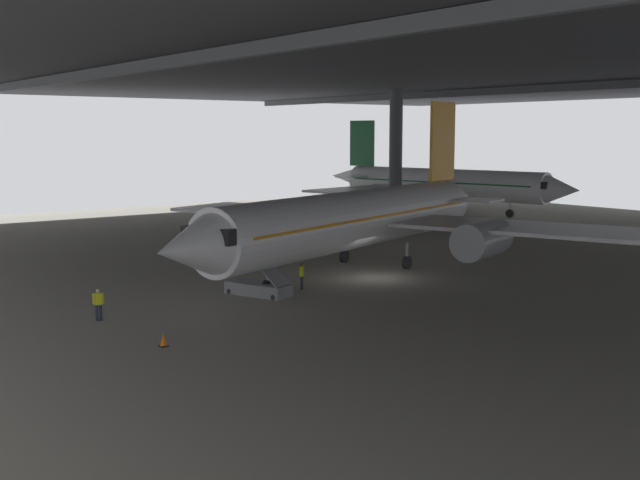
{
  "coord_description": "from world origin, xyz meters",
  "views": [
    {
      "loc": [
        37.92,
        -32.98,
        9.17
      ],
      "look_at": [
        -1.09,
        -3.27,
        2.59
      ],
      "focal_mm": 44.76,
      "sensor_mm": 36.0,
      "label": 1
    }
  ],
  "objects_px": {
    "traffic_cone_orange": "(164,340)",
    "crew_worker_near_nose": "(98,303)",
    "crew_worker_by_stairs": "(302,274)",
    "baggage_tug": "(323,242)",
    "airplane_main": "(359,219)",
    "boarding_stairs": "(258,282)",
    "airplane_distant": "(439,184)"
  },
  "relations": [
    {
      "from": "baggage_tug",
      "to": "airplane_distant",
      "type": "bearing_deg",
      "value": 117.98
    },
    {
      "from": "traffic_cone_orange",
      "to": "baggage_tug",
      "type": "relative_size",
      "value": 0.24
    },
    {
      "from": "baggage_tug",
      "to": "crew_worker_near_nose",
      "type": "bearing_deg",
      "value": -61.35
    },
    {
      "from": "crew_worker_near_nose",
      "to": "airplane_distant",
      "type": "height_order",
      "value": "airplane_distant"
    },
    {
      "from": "baggage_tug",
      "to": "traffic_cone_orange",
      "type": "bearing_deg",
      "value": -50.62
    },
    {
      "from": "crew_worker_by_stairs",
      "to": "airplane_main",
      "type": "bearing_deg",
      "value": 113.64
    },
    {
      "from": "crew_worker_near_nose",
      "to": "traffic_cone_orange",
      "type": "xyz_separation_m",
      "value": [
        6.28,
        0.39,
        -0.62
      ]
    },
    {
      "from": "crew_worker_near_nose",
      "to": "airplane_distant",
      "type": "bearing_deg",
      "value": 118.29
    },
    {
      "from": "boarding_stairs",
      "to": "traffic_cone_orange",
      "type": "xyz_separation_m",
      "value": [
        6.9,
        -9.3,
        -0.44
      ]
    },
    {
      "from": "crew_worker_by_stairs",
      "to": "baggage_tug",
      "type": "xyz_separation_m",
      "value": [
        -12.78,
        11.43,
        -0.38
      ]
    },
    {
      "from": "crew_worker_near_nose",
      "to": "crew_worker_by_stairs",
      "type": "xyz_separation_m",
      "value": [
        -0.36,
        12.62,
        -0.0
      ]
    },
    {
      "from": "traffic_cone_orange",
      "to": "baggage_tug",
      "type": "bearing_deg",
      "value": 129.38
    },
    {
      "from": "airplane_main",
      "to": "crew_worker_by_stairs",
      "type": "distance_m",
      "value": 8.09
    },
    {
      "from": "traffic_cone_orange",
      "to": "boarding_stairs",
      "type": "bearing_deg",
      "value": 126.58
    },
    {
      "from": "crew_worker_by_stairs",
      "to": "traffic_cone_orange",
      "type": "bearing_deg",
      "value": -61.49
    },
    {
      "from": "airplane_main",
      "to": "crew_worker_near_nose",
      "type": "distance_m",
      "value": 20.11
    },
    {
      "from": "airplane_main",
      "to": "airplane_distant",
      "type": "xyz_separation_m",
      "value": [
        -25.05,
        33.29,
        -0.17
      ]
    },
    {
      "from": "airplane_distant",
      "to": "traffic_cone_orange",
      "type": "distance_m",
      "value": 63.07
    },
    {
      "from": "crew_worker_by_stairs",
      "to": "traffic_cone_orange",
      "type": "xyz_separation_m",
      "value": [
        6.64,
        -12.23,
        -0.62
      ]
    },
    {
      "from": "boarding_stairs",
      "to": "airplane_distant",
      "type": "relative_size",
      "value": 0.14
    },
    {
      "from": "airplane_main",
      "to": "airplane_distant",
      "type": "distance_m",
      "value": 41.66
    },
    {
      "from": "airplane_main",
      "to": "airplane_distant",
      "type": "bearing_deg",
      "value": 126.96
    },
    {
      "from": "crew_worker_by_stairs",
      "to": "boarding_stairs",
      "type": "bearing_deg",
      "value": -95.02
    },
    {
      "from": "crew_worker_near_nose",
      "to": "traffic_cone_orange",
      "type": "distance_m",
      "value": 6.32
    },
    {
      "from": "traffic_cone_orange",
      "to": "crew_worker_near_nose",
      "type": "bearing_deg",
      "value": -176.45
    },
    {
      "from": "airplane_main",
      "to": "traffic_cone_orange",
      "type": "distance_m",
      "value": 21.8
    },
    {
      "from": "boarding_stairs",
      "to": "airplane_distant",
      "type": "height_order",
      "value": "airplane_distant"
    },
    {
      "from": "airplane_main",
      "to": "boarding_stairs",
      "type": "relative_size",
      "value": 7.72
    },
    {
      "from": "crew_worker_by_stairs",
      "to": "traffic_cone_orange",
      "type": "distance_m",
      "value": 13.93
    },
    {
      "from": "airplane_main",
      "to": "boarding_stairs",
      "type": "xyz_separation_m",
      "value": [
        2.82,
        -9.95,
        -2.75
      ]
    },
    {
      "from": "airplane_main",
      "to": "traffic_cone_orange",
      "type": "relative_size",
      "value": 60.39
    },
    {
      "from": "crew_worker_by_stairs",
      "to": "baggage_tug",
      "type": "bearing_deg",
      "value": 138.19
    }
  ]
}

